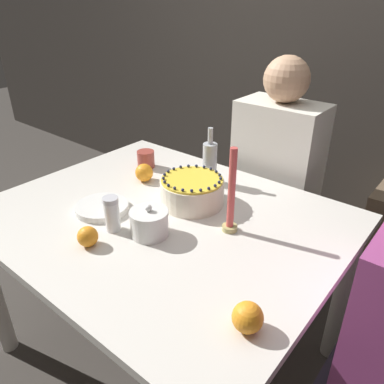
{
  "coord_description": "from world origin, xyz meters",
  "views": [
    {
      "loc": [
        0.85,
        -0.86,
        1.46
      ],
      "look_at": [
        0.03,
        0.14,
        0.78
      ],
      "focal_mm": 35.0,
      "sensor_mm": 36.0,
      "label": 1
    }
  ],
  "objects_px": {
    "sugar_shaker": "(112,214)",
    "person_man_blue_shirt": "(273,197)",
    "sugar_bowl": "(149,223)",
    "cake": "(192,191)",
    "candle": "(231,198)",
    "bottle": "(210,162)"
  },
  "relations": [
    {
      "from": "sugar_bowl",
      "to": "person_man_blue_shirt",
      "type": "distance_m",
      "value": 0.88
    },
    {
      "from": "sugar_shaker",
      "to": "person_man_blue_shirt",
      "type": "distance_m",
      "value": 0.95
    },
    {
      "from": "sugar_shaker",
      "to": "person_man_blue_shirt",
      "type": "bearing_deg",
      "value": 79.92
    },
    {
      "from": "bottle",
      "to": "person_man_blue_shirt",
      "type": "bearing_deg",
      "value": 72.05
    },
    {
      "from": "person_man_blue_shirt",
      "to": "cake",
      "type": "bearing_deg",
      "value": 83.48
    },
    {
      "from": "sugar_bowl",
      "to": "person_man_blue_shirt",
      "type": "bearing_deg",
      "value": 87.29
    },
    {
      "from": "candle",
      "to": "bottle",
      "type": "xyz_separation_m",
      "value": [
        -0.28,
        0.26,
        -0.03
      ]
    },
    {
      "from": "candle",
      "to": "person_man_blue_shirt",
      "type": "height_order",
      "value": "person_man_blue_shirt"
    },
    {
      "from": "bottle",
      "to": "cake",
      "type": "bearing_deg",
      "value": -72.87
    },
    {
      "from": "cake",
      "to": "bottle",
      "type": "xyz_separation_m",
      "value": [
        -0.06,
        0.19,
        0.04
      ]
    },
    {
      "from": "cake",
      "to": "candle",
      "type": "relative_size",
      "value": 0.81
    },
    {
      "from": "sugar_bowl",
      "to": "person_man_blue_shirt",
      "type": "xyz_separation_m",
      "value": [
        0.04,
        0.84,
        -0.24
      ]
    },
    {
      "from": "candle",
      "to": "bottle",
      "type": "height_order",
      "value": "candle"
    },
    {
      "from": "person_man_blue_shirt",
      "to": "sugar_shaker",
      "type": "bearing_deg",
      "value": 79.92
    },
    {
      "from": "cake",
      "to": "sugar_shaker",
      "type": "distance_m",
      "value": 0.33
    },
    {
      "from": "candle",
      "to": "sugar_bowl",
      "type": "bearing_deg",
      "value": -135.12
    },
    {
      "from": "sugar_shaker",
      "to": "person_man_blue_shirt",
      "type": "relative_size",
      "value": 0.1
    },
    {
      "from": "candle",
      "to": "person_man_blue_shirt",
      "type": "distance_m",
      "value": 0.74
    },
    {
      "from": "candle",
      "to": "person_man_blue_shirt",
      "type": "relative_size",
      "value": 0.25
    },
    {
      "from": "cake",
      "to": "bottle",
      "type": "distance_m",
      "value": 0.21
    },
    {
      "from": "candle",
      "to": "cake",
      "type": "bearing_deg",
      "value": 163.77
    },
    {
      "from": "sugar_bowl",
      "to": "sugar_shaker",
      "type": "bearing_deg",
      "value": -153.76
    }
  ]
}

